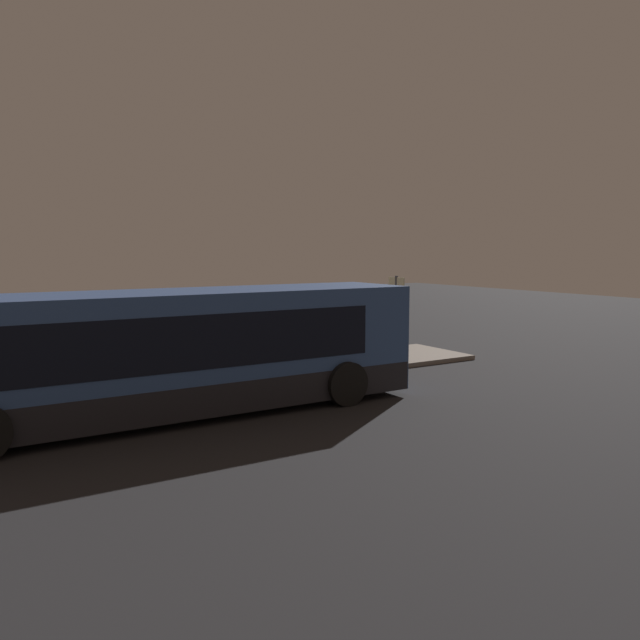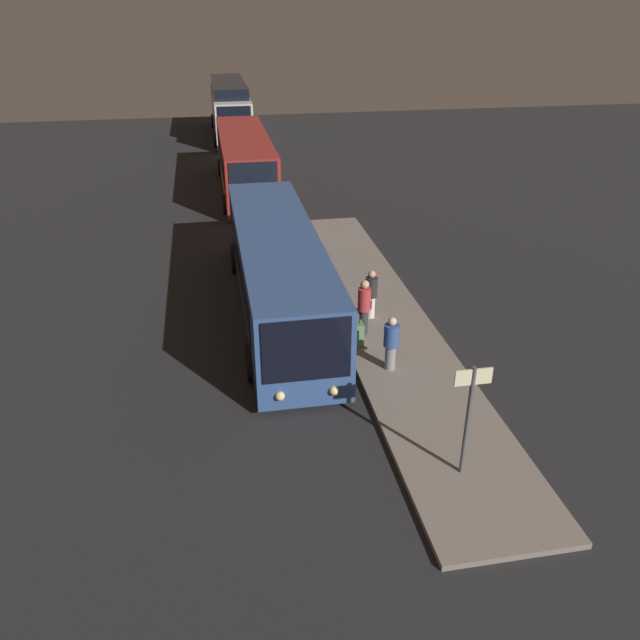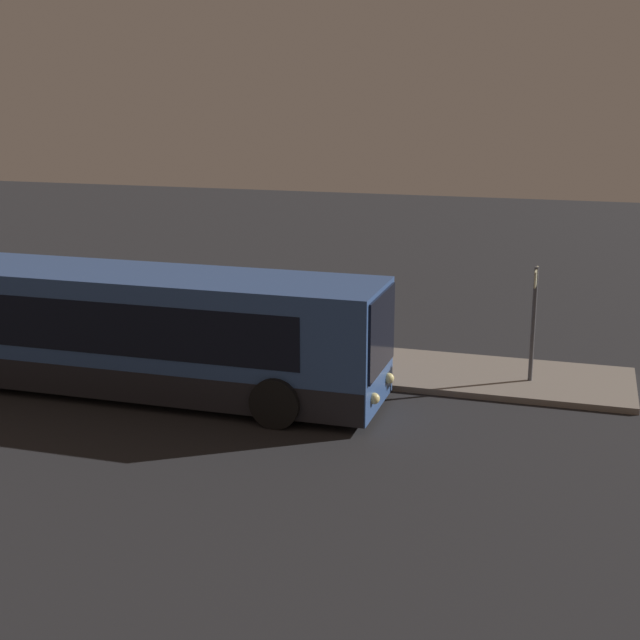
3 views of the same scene
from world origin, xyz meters
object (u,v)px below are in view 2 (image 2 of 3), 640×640
passenger_boarding (364,305)px  sign_post (469,409)px  bus_third (230,111)px  suitcase (359,333)px  passenger_with_bags (391,342)px  bus_second (245,163)px  bus_lead (278,272)px  passenger_waiting (371,293)px

passenger_boarding → sign_post: 6.58m
bus_third → suitcase: size_ratio=12.47×
passenger_with_bags → bus_third: bearing=116.5°
sign_post → bus_second: bearing=-172.9°
passenger_boarding → passenger_with_bags: passenger_boarding is taller
bus_second → suitcase: (17.87, 2.05, -0.97)m
bus_lead → passenger_boarding: bearing=44.6°
bus_third → sign_post: bus_third is taller
passenger_boarding → passenger_waiting: bearing=96.2°
bus_second → passenger_with_bags: bus_second is taller
bus_second → passenger_waiting: (16.23, 2.83, -0.45)m
bus_second → passenger_boarding: 17.44m
bus_second → passenger_waiting: size_ratio=7.12×
bus_lead → sign_post: (8.88, 2.95, 0.43)m
passenger_boarding → suitcase: 0.90m
passenger_with_bags → suitcase: bearing=132.1°
bus_lead → bus_second: bus_second is taller
bus_lead → passenger_boarding: bus_lead is taller
bus_third → passenger_boarding: (32.24, 2.34, -0.65)m
bus_second → sign_post: 23.97m
passenger_boarding → passenger_with_bags: bearing=-51.9°
bus_third → suitcase: (32.84, 2.05, -1.27)m
passenger_waiting → suitcase: passenger_waiting is taller
bus_third → passenger_with_bags: bearing=4.3°
passenger_boarding → sign_post: bearing=-53.4°
passenger_waiting → sign_post: bearing=-121.6°
bus_second → suitcase: bearing=6.6°
bus_third → passenger_with_bags: (34.32, 2.59, -0.78)m
passenger_waiting → bus_second: bearing=67.3°
passenger_waiting → passenger_with_bags: 3.14m
sign_post → suitcase: bearing=-171.4°
passenger_with_bags → sign_post: (4.43, 0.36, 0.84)m
passenger_boarding → passenger_with_bags: size_ratio=1.13×
bus_third → passenger_boarding: bus_third is taller
bus_second → passenger_boarding: (17.28, 2.34, -0.34)m
passenger_with_bags → passenger_waiting: bearing=107.9°
bus_third → sign_post: (38.75, 2.95, 0.06)m
suitcase → bus_lead: bearing=-145.3°
bus_second → passenger_with_bags: bearing=7.6°
suitcase → passenger_with_bags: bearing=19.9°
bus_third → passenger_waiting: (31.19, 2.83, -0.75)m
passenger_boarding → passenger_with_bags: (2.08, 0.25, -0.13)m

